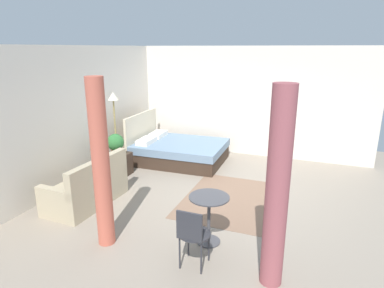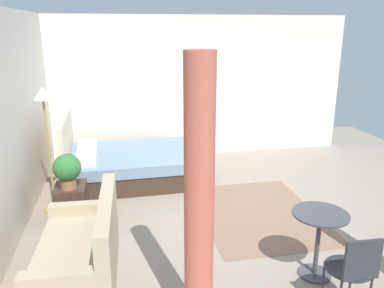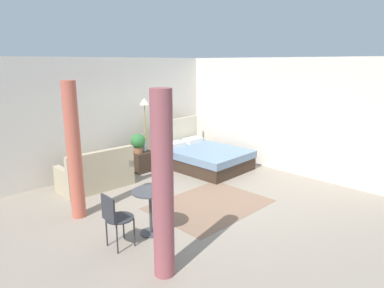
% 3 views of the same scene
% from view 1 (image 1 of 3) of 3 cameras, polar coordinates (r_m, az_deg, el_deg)
% --- Properties ---
extents(ground_plane, '(8.30, 9.17, 0.02)m').
position_cam_1_polar(ground_plane, '(6.84, 5.17, -8.13)').
color(ground_plane, gray).
extents(wall_back, '(8.30, 0.12, 2.86)m').
position_cam_1_polar(wall_back, '(7.77, -17.07, 5.36)').
color(wall_back, silver).
rests_on(wall_back, ground).
extents(wall_right, '(0.12, 6.17, 2.86)m').
position_cam_1_polar(wall_right, '(8.92, 10.14, 7.15)').
color(wall_right, silver).
rests_on(wall_right, ground).
extents(area_rug, '(2.22, 1.66, 0.01)m').
position_cam_1_polar(area_rug, '(6.49, 6.38, -9.43)').
color(area_rug, '#7F604C').
rests_on(area_rug, ground).
extents(bed, '(1.71, 2.26, 1.19)m').
position_cam_1_polar(bed, '(8.43, -2.52, -1.15)').
color(bed, '#38281E').
rests_on(bed, ground).
extents(couch, '(1.57, 0.86, 0.91)m').
position_cam_1_polar(couch, '(6.45, -17.52, -7.41)').
color(couch, tan).
rests_on(couch, ground).
extents(nightstand, '(0.50, 0.42, 0.51)m').
position_cam_1_polar(nightstand, '(7.69, -12.43, -3.50)').
color(nightstand, '#38281E').
rests_on(nightstand, ground).
extents(potted_plant, '(0.37, 0.37, 0.49)m').
position_cam_1_polar(potted_plant, '(7.45, -13.09, 0.13)').
color(potted_plant, '#935B3D').
rests_on(potted_plant, nightstand).
extents(vase, '(0.11, 0.11, 0.24)m').
position_cam_1_polar(vase, '(7.70, -12.42, -0.56)').
color(vase, silver).
rests_on(vase, nightstand).
extents(floor_lamp, '(0.32, 0.32, 1.84)m').
position_cam_1_polar(floor_lamp, '(7.83, -13.31, 5.50)').
color(floor_lamp, '#99844C').
rests_on(floor_lamp, ground).
extents(balcony_table, '(0.59, 0.59, 0.74)m').
position_cam_1_polar(balcony_table, '(4.93, 2.94, -11.48)').
color(balcony_table, '#3F3F44').
rests_on(balcony_table, ground).
extents(cafe_chair_near_window, '(0.43, 0.43, 0.86)m').
position_cam_1_polar(cafe_chair_near_window, '(4.38, 0.04, -15.04)').
color(cafe_chair_near_window, '#2D2D33').
rests_on(cafe_chair_near_window, ground).
extents(curtain_left, '(0.27, 0.27, 2.46)m').
position_cam_1_polar(curtain_left, '(3.95, 14.51, -7.85)').
color(curtain_left, '#994C51').
rests_on(curtain_left, ground).
extents(curtain_right, '(0.25, 0.25, 2.46)m').
position_cam_1_polar(curtain_right, '(4.80, -15.45, -3.54)').
color(curtain_right, '#C15B47').
rests_on(curtain_right, ground).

